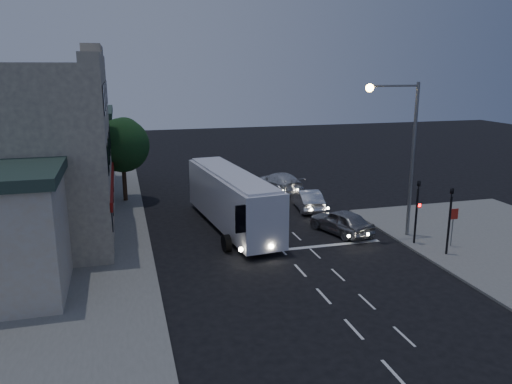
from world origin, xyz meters
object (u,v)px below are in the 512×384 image
object	(u,v)px
car_sedan_b	(279,182)
car_suv	(341,222)
regulatory_sign	(453,221)
streetlight	(404,142)
traffic_signal_side	(450,213)
street_tree	(122,143)
traffic_signal_main	(417,204)
tour_bus	(232,198)
car_sedan_a	(307,199)

from	to	relation	value
car_sedan_b	car_suv	bearing A→B (deg)	79.52
regulatory_sign	streetlight	bearing A→B (deg)	128.75
traffic_signal_side	streetlight	xyz separation A→B (m)	(-0.96, 3.40, 3.31)
car_sedan_b	street_tree	world-z (taller)	street_tree
traffic_signal_main	traffic_signal_side	size ratio (longest dim) A/B	1.00
tour_bus	traffic_signal_main	size ratio (longest dim) A/B	2.91
car_suv	streetlight	world-z (taller)	streetlight
regulatory_sign	street_tree	size ratio (longest dim) A/B	0.35
car_suv	streetlight	distance (m)	5.99
traffic_signal_main	street_tree	world-z (taller)	street_tree
streetlight	street_tree	world-z (taller)	streetlight
tour_bus	car_sedan_b	bearing A→B (deg)	49.03
traffic_signal_side	streetlight	size ratio (longest dim) A/B	0.46
car_sedan_b	street_tree	xyz separation A→B (m)	(-12.35, -0.25, 3.74)
car_suv	traffic_signal_side	size ratio (longest dim) A/B	1.08
traffic_signal_main	street_tree	bearing A→B (deg)	137.97
car_sedan_a	street_tree	world-z (taller)	street_tree
car_suv	traffic_signal_main	distance (m)	4.70
car_sedan_b	traffic_signal_main	world-z (taller)	traffic_signal_main
car_suv	street_tree	bearing A→B (deg)	-59.66
tour_bus	street_tree	world-z (taller)	street_tree
car_sedan_a	regulatory_sign	size ratio (longest dim) A/B	2.01
streetlight	car_sedan_a	bearing A→B (deg)	112.37
car_suv	car_sedan_b	distance (m)	11.47
traffic_signal_side	regulatory_sign	world-z (taller)	traffic_signal_side
traffic_signal_side	street_tree	size ratio (longest dim) A/B	0.66
regulatory_sign	streetlight	world-z (taller)	streetlight
traffic_signal_side	car_sedan_b	bearing A→B (deg)	104.15
tour_bus	street_tree	bearing A→B (deg)	121.14
traffic_signal_main	traffic_signal_side	xyz separation A→B (m)	(0.70, -1.98, 0.00)
car_sedan_a	traffic_signal_side	size ratio (longest dim) A/B	1.08
tour_bus	street_tree	size ratio (longest dim) A/B	1.93
tour_bus	car_sedan_b	xyz separation A→B (m)	(5.94, 8.61, -1.19)
car_suv	traffic_signal_main	world-z (taller)	traffic_signal_main
traffic_signal_main	tour_bus	bearing A→B (deg)	147.94
regulatory_sign	streetlight	size ratio (longest dim) A/B	0.24
car_suv	regulatory_sign	xyz separation A→B (m)	(4.89, -4.04, 0.84)
regulatory_sign	street_tree	world-z (taller)	street_tree
car_sedan_a	regulatory_sign	bearing A→B (deg)	124.56
car_sedan_b	regulatory_sign	xyz separation A→B (m)	(5.15, -15.51, 0.84)
car_sedan_b	regulatory_sign	size ratio (longest dim) A/B	2.37
car_sedan_a	car_sedan_b	world-z (taller)	car_sedan_b
car_sedan_a	traffic_signal_main	distance (m)	9.39
tour_bus	streetlight	distance (m)	10.86
regulatory_sign	streetlight	xyz separation A→B (m)	(-1.96, 2.44, 4.14)
car_suv	street_tree	size ratio (longest dim) A/B	0.71
tour_bus	car_suv	xyz separation A→B (m)	(6.21, -2.86, -1.19)
traffic_signal_side	car_sedan_a	bearing A→B (deg)	110.30
car_sedan_a	street_tree	size ratio (longest dim) A/B	0.71
car_sedan_b	street_tree	size ratio (longest dim) A/B	0.84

